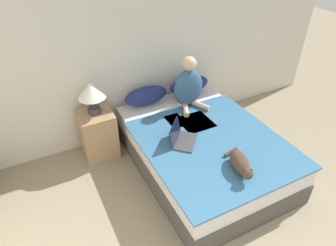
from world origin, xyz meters
name	(u,v)px	position (x,y,z in m)	size (l,w,h in m)	color
wall_back	(139,45)	(0.00, 3.47, 1.27)	(6.08, 0.05, 2.55)	beige
bed	(202,151)	(0.32, 2.35, 0.26)	(1.52, 2.09, 0.52)	#4C4742
pillow_near	(146,96)	(-0.01, 3.27, 0.65)	(0.60, 0.22, 0.25)	navy
pillow_far	(189,85)	(0.65, 3.27, 0.65)	(0.60, 0.22, 0.25)	navy
person_sitting	(189,86)	(0.47, 2.99, 0.80)	(0.40, 0.39, 0.68)	#33567A
cat_tabby	(240,163)	(0.31, 1.68, 0.61)	(0.29, 0.50, 0.17)	#473828
laptop_open	(182,138)	(0.01, 2.34, 0.57)	(0.42, 0.42, 0.22)	#424247
nightstand	(98,134)	(-0.74, 3.18, 0.32)	(0.41, 0.45, 0.63)	tan
table_lamp	(91,92)	(-0.73, 3.19, 0.92)	(0.33, 0.33, 0.41)	#38383D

